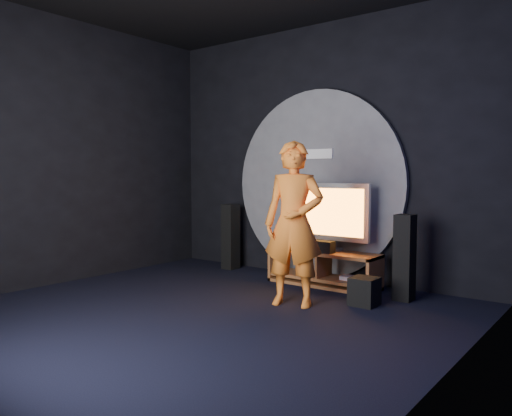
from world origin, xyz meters
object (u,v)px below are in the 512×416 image
Objects in this scene: subwoofer at (364,291)px; player at (294,224)px; tv at (327,214)px; tower_speaker_right at (405,258)px; media_console at (324,271)px; tower_speaker_left at (231,237)px.

player reaches higher than subwoofer.
tv reaches higher than tower_speaker_right.
player is (-0.63, -0.47, 0.75)m from subwoofer.
media_console is 1.29m from player.
tower_speaker_left is (-1.70, 0.13, 0.30)m from media_console.
tv is (-0.01, 0.07, 0.74)m from media_console.
tv is 1.21m from tower_speaker_right.
player is at bearing -133.13° from tower_speaker_right.
tv reaches higher than media_console.
media_console is at bearing 83.58° from player.
subwoofer is (0.84, -0.58, -0.04)m from media_console.
player is (1.92, -1.18, 0.41)m from tower_speaker_left.
subwoofer is at bearing -15.59° from tower_speaker_left.
tv is 1.21× the size of tower_speaker_right.
tv is at bearing -2.04° from tower_speaker_left.
media_console is at bearing 174.80° from tower_speaker_right.
subwoofer is (-0.26, -0.48, -0.34)m from tower_speaker_right.
player reaches higher than media_console.
media_console is 1.73m from tower_speaker_left.
tower_speaker_right is (2.81, -0.23, 0.00)m from tower_speaker_left.
tower_speaker_right is at bearing 28.79° from player.
tower_speaker_right is (1.11, -0.10, 0.30)m from media_console.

